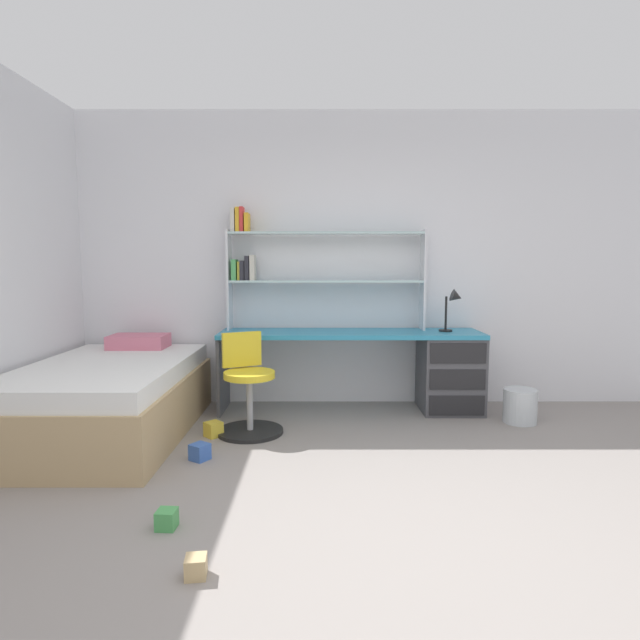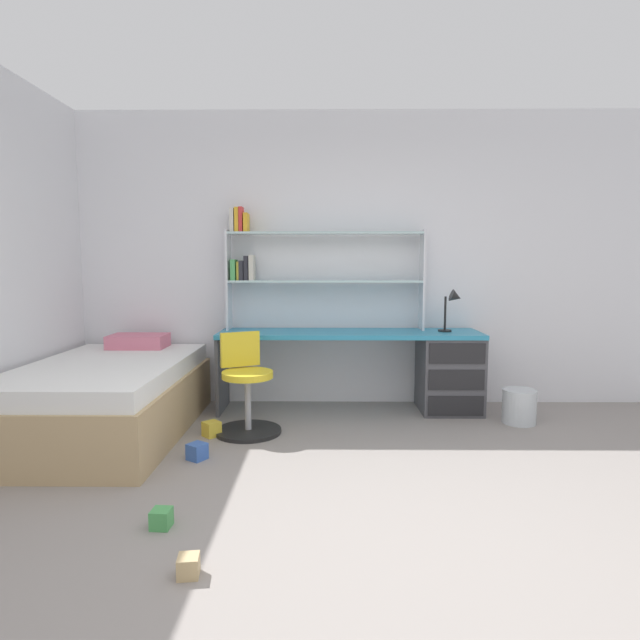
{
  "view_description": "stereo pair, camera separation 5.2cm",
  "coord_description": "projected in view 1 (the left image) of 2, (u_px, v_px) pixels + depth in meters",
  "views": [
    {
      "loc": [
        -0.29,
        -2.26,
        1.33
      ],
      "look_at": [
        -0.27,
        1.66,
        0.9
      ],
      "focal_mm": 29.09,
      "sensor_mm": 36.0,
      "label": 1
    },
    {
      "loc": [
        -0.24,
        -2.26,
        1.33
      ],
      "look_at": [
        -0.27,
        1.66,
        0.9
      ],
      "focal_mm": 29.09,
      "sensor_mm": 36.0,
      "label": 2
    }
  ],
  "objects": [
    {
      "name": "desk",
      "position": [
        419.0,
        365.0,
        4.69
      ],
      "size": [
        2.34,
        0.55,
        0.72
      ],
      "color": "teal",
      "rests_on": "ground_plane"
    },
    {
      "name": "toy_block_blue_2",
      "position": [
        198.0,
        452.0,
        3.52
      ],
      "size": [
        0.15,
        0.15,
        0.11
      ],
      "primitive_type": "cube",
      "rotation": [
        0.0,
        0.0,
        0.98
      ],
      "color": "#3860B7",
      "rests_on": "ground_plane"
    },
    {
      "name": "room_shell",
      "position": [
        169.0,
        258.0,
        3.55
      ],
      "size": [
        6.09,
        6.32,
        2.74
      ],
      "color": "silver",
      "rests_on": "ground_plane"
    },
    {
      "name": "ground_plane",
      "position": [
        380.0,
        555.0,
        2.39
      ],
      "size": [
        6.09,
        6.32,
        0.02
      ],
      "primitive_type": "cube",
      "color": "gray"
    },
    {
      "name": "toy_block_green_0",
      "position": [
        164.0,
        520.0,
        2.61
      ],
      "size": [
        0.1,
        0.1,
        0.1
      ],
      "primitive_type": "cube",
      "rotation": [
        0.0,
        0.0,
        3.08
      ],
      "color": "#479E51",
      "rests_on": "ground_plane"
    },
    {
      "name": "waste_bin",
      "position": [
        518.0,
        406.0,
        4.36
      ],
      "size": [
        0.28,
        0.28,
        0.28
      ],
      "primitive_type": "cylinder",
      "color": "silver",
      "rests_on": "ground_plane"
    },
    {
      "name": "bookshelf_hutch",
      "position": [
        299.0,
        260.0,
        4.74
      ],
      "size": [
        1.8,
        0.22,
        1.12
      ],
      "color": "silver",
      "rests_on": "desk"
    },
    {
      "name": "swivel_chair",
      "position": [
        246.0,
        394.0,
        4.08
      ],
      "size": [
        0.52,
        0.52,
        0.78
      ],
      "color": "black",
      "rests_on": "ground_plane"
    },
    {
      "name": "toy_block_natural_1",
      "position": [
        194.0,
        567.0,
        2.2
      ],
      "size": [
        0.1,
        0.1,
        0.09
      ],
      "primitive_type": "cube",
      "rotation": [
        0.0,
        0.0,
        1.69
      ],
      "color": "tan",
      "rests_on": "ground_plane"
    },
    {
      "name": "toy_block_yellow_3",
      "position": [
        211.0,
        429.0,
        4.0
      ],
      "size": [
        0.16,
        0.16,
        0.11
      ],
      "primitive_type": "cube",
      "rotation": [
        0.0,
        0.0,
        2.34
      ],
      "color": "gold",
      "rests_on": "ground_plane"
    },
    {
      "name": "bed_platform",
      "position": [
        107.0,
        399.0,
        4.02
      ],
      "size": [
        1.18,
        1.93,
        0.69
      ],
      "color": "tan",
      "rests_on": "ground_plane"
    },
    {
      "name": "desk_lamp",
      "position": [
        452.0,
        304.0,
        4.61
      ],
      "size": [
        0.2,
        0.17,
        0.38
      ],
      "color": "black",
      "rests_on": "desk"
    }
  ]
}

